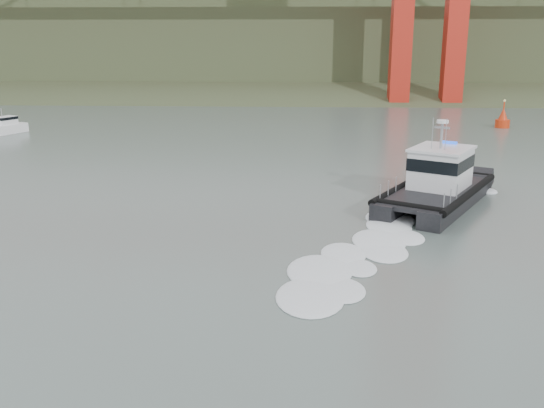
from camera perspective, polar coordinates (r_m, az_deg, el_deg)
The scene contains 5 objects.
ground at distance 23.13m, azimuth -5.50°, elevation -10.60°, with size 400.00×400.00×0.00m, color #4E5D58.
headlands at distance 146.11m, azimuth 1.63°, elevation 14.22°, with size 500.00×105.36×27.12m.
patrol_boat at distance 39.03m, azimuth 15.34°, elevation 1.91°, with size 9.13×11.81×5.47m.
motorboat at distance 72.11m, azimuth -23.90°, elevation 6.63°, with size 3.74×5.52×2.89m.
nav_buoy at distance 75.54m, azimuth 20.89°, elevation 7.42°, with size 1.64×1.64×3.41m.
Camera 1 is at (3.20, -20.54, 10.12)m, focal length 40.00 mm.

